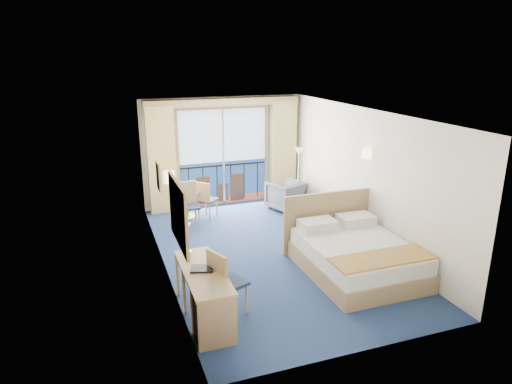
# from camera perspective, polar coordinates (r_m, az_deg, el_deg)

# --- Properties ---
(floor) EXTENTS (6.50, 6.50, 0.00)m
(floor) POSITION_cam_1_polar(r_m,az_deg,el_deg) (8.93, 1.69, -7.57)
(floor) COLOR navy
(floor) RESTS_ON ground
(room_walls) EXTENTS (4.04, 6.54, 2.72)m
(room_walls) POSITION_cam_1_polar(r_m,az_deg,el_deg) (8.35, 1.80, 3.59)
(room_walls) COLOR #EEE4CE
(room_walls) RESTS_ON ground
(balcony_door) EXTENTS (2.36, 0.03, 2.52)m
(balcony_door) POSITION_cam_1_polar(r_m,az_deg,el_deg) (11.47, -4.13, 4.03)
(balcony_door) COLOR navy
(balcony_door) RESTS_ON room_walls
(curtain_left) EXTENTS (0.65, 0.22, 2.55)m
(curtain_left) POSITION_cam_1_polar(r_m,az_deg,el_deg) (11.00, -11.71, 3.86)
(curtain_left) COLOR tan
(curtain_left) RESTS_ON room_walls
(curtain_right) EXTENTS (0.65, 0.22, 2.55)m
(curtain_right) POSITION_cam_1_polar(r_m,az_deg,el_deg) (11.80, 3.38, 5.09)
(curtain_right) COLOR tan
(curtain_right) RESTS_ON room_walls
(pelmet) EXTENTS (3.80, 0.25, 0.18)m
(pelmet) POSITION_cam_1_polar(r_m,az_deg,el_deg) (11.12, -4.08, 11.14)
(pelmet) COLOR #A18757
(pelmet) RESTS_ON room_walls
(mirror) EXTENTS (0.05, 1.25, 0.95)m
(mirror) POSITION_cam_1_polar(r_m,az_deg,el_deg) (6.51, -9.68, -2.68)
(mirror) COLOR #A18757
(mirror) RESTS_ON room_walls
(wall_print) EXTENTS (0.04, 0.42, 0.52)m
(wall_print) POSITION_cam_1_polar(r_m,az_deg,el_deg) (8.34, -12.09, 1.95)
(wall_print) COLOR #A18757
(wall_print) RESTS_ON room_walls
(sconce_left) EXTENTS (0.18, 0.18, 0.18)m
(sconce_left) POSITION_cam_1_polar(r_m,az_deg,el_deg) (7.28, -10.82, 1.85)
(sconce_left) COLOR beige
(sconce_left) RESTS_ON room_walls
(sconce_right) EXTENTS (0.18, 0.18, 0.18)m
(sconce_right) POSITION_cam_1_polar(r_m,az_deg,el_deg) (9.08, 13.68, 4.69)
(sconce_right) COLOR beige
(sconce_right) RESTS_ON room_walls
(bed) EXTENTS (1.87, 2.22, 1.17)m
(bed) POSITION_cam_1_polar(r_m,az_deg,el_deg) (8.26, 12.26, -7.61)
(bed) COLOR #A18757
(bed) RESTS_ON ground
(nightstand) EXTENTS (0.40, 0.38, 0.52)m
(nightstand) POSITION_cam_1_polar(r_m,az_deg,el_deg) (9.58, 11.70, -4.49)
(nightstand) COLOR #A68258
(nightstand) RESTS_ON ground
(phone) EXTENTS (0.20, 0.17, 0.07)m
(phone) POSITION_cam_1_polar(r_m,az_deg,el_deg) (9.46, 12.15, -2.88)
(phone) COLOR silver
(phone) RESTS_ON nightstand
(armchair) EXTENTS (0.99, 1.00, 0.72)m
(armchair) POSITION_cam_1_polar(r_m,az_deg,el_deg) (11.22, 3.78, -0.39)
(armchair) COLOR #434951
(armchair) RESTS_ON ground
(floor_lamp) EXTENTS (0.21, 0.21, 1.51)m
(floor_lamp) POSITION_cam_1_polar(r_m,az_deg,el_deg) (11.15, 5.35, 3.63)
(floor_lamp) COLOR silver
(floor_lamp) RESTS_ON ground
(desk) EXTENTS (0.55, 1.61, 0.75)m
(desk) POSITION_cam_1_polar(r_m,az_deg,el_deg) (6.40, -5.64, -14.10)
(desk) COLOR #A18757
(desk) RESTS_ON ground
(desk_chair) EXTENTS (0.59, 0.58, 1.04)m
(desk_chair) POSITION_cam_1_polar(r_m,az_deg,el_deg) (6.71, -4.01, -10.86)
(desk_chair) COLOR #1E2B47
(desk_chair) RESTS_ON ground
(folder) EXTENTS (0.37, 0.32, 0.03)m
(folder) POSITION_cam_1_polar(r_m,az_deg,el_deg) (6.64, -6.78, -9.49)
(folder) COLOR black
(folder) RESTS_ON desk
(desk_lamp) EXTENTS (0.13, 0.13, 0.47)m
(desk_lamp) POSITION_cam_1_polar(r_m,az_deg,el_deg) (7.03, -8.61, -4.98)
(desk_lamp) COLOR silver
(desk_lamp) RESTS_ON desk
(round_table) EXTENTS (0.73, 0.73, 0.66)m
(round_table) POSITION_cam_1_polar(r_m,az_deg,el_deg) (10.71, -8.66, -0.64)
(round_table) COLOR #A18757
(round_table) RESTS_ON ground
(table_chair_a) EXTENTS (0.54, 0.54, 0.89)m
(table_chair_a) POSITION_cam_1_polar(r_m,az_deg,el_deg) (10.61, -6.32, -0.71)
(table_chair_a) COLOR #1E2B47
(table_chair_a) RESTS_ON ground
(table_chair_b) EXTENTS (0.43, 0.45, 1.01)m
(table_chair_b) POSITION_cam_1_polar(r_m,az_deg,el_deg) (10.13, -8.50, -1.24)
(table_chair_b) COLOR #1E2B47
(table_chair_b) RESTS_ON ground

